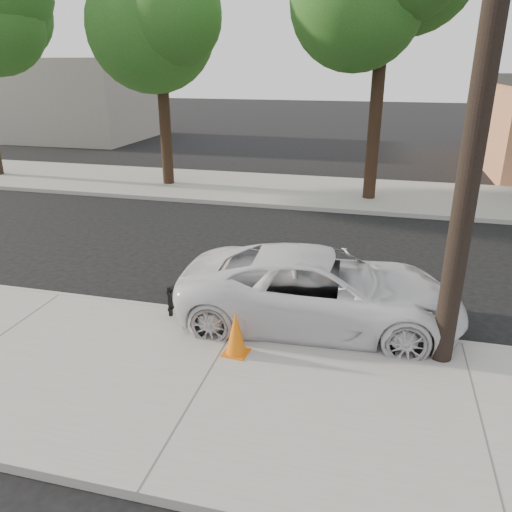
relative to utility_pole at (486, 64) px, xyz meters
The scene contains 9 objects.
ground 6.51m from the utility_pole, 143.13° to the left, with size 120.00×120.00×0.00m, color black.
near_sidewalk 6.07m from the utility_pole, 156.04° to the right, with size 90.00×4.40×0.15m, color gray.
far_sidewalk 12.64m from the utility_pole, 107.82° to the left, with size 90.00×5.00×0.15m, color gray.
curb_near 5.89m from the utility_pole, behind, with size 90.00×0.12×0.16m, color #9E9B93.
building_far 32.82m from the utility_pole, 136.11° to the left, with size 14.00×8.00×5.00m, color gray.
utility_pole is the anchor object (origin of this frame).
tree_b 14.37m from the utility_pole, 131.18° to the left, with size 4.34×4.20×8.45m.
police_cruiser 4.60m from the utility_pole, 157.28° to the left, with size 2.43×5.26×1.46m, color white.
traffic_cone 5.39m from the utility_pole, 167.94° to the right, with size 0.45×0.45×0.78m.
Camera 1 is at (2.37, -10.35, 4.71)m, focal length 35.00 mm.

